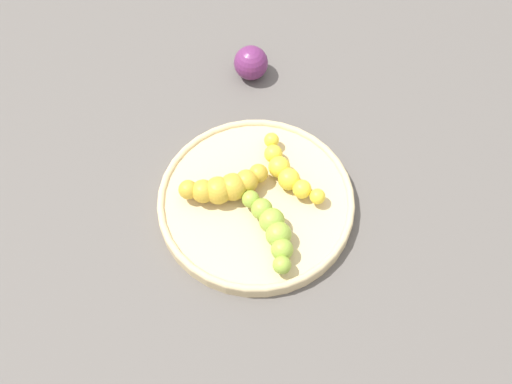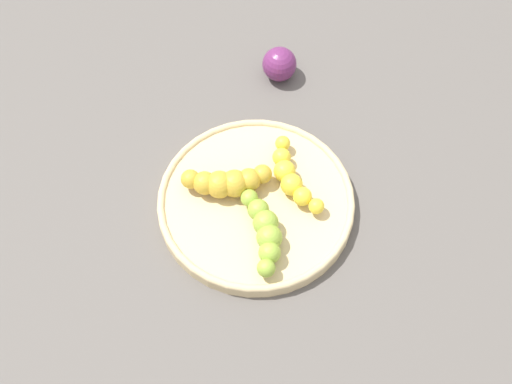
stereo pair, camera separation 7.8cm
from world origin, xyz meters
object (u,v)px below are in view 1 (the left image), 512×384
(fruit_bowl, at_px, (256,202))
(banana_spotted, at_px, (225,187))
(banana_yellow, at_px, (287,171))
(banana_green, at_px, (273,229))
(plum_purple, at_px, (251,63))

(fruit_bowl, relative_size, banana_spotted, 2.18)
(banana_yellow, bearing_deg, banana_spotted, -15.74)
(banana_green, xyz_separation_m, plum_purple, (0.06, 0.28, -0.01))
(plum_purple, bearing_deg, banana_green, -101.49)
(fruit_bowl, xyz_separation_m, plum_purple, (0.06, 0.22, 0.01))
(fruit_bowl, height_order, banana_yellow, banana_yellow)
(fruit_bowl, height_order, banana_spotted, banana_spotted)
(banana_yellow, relative_size, banana_spotted, 1.02)
(banana_yellow, xyz_separation_m, banana_spotted, (-0.09, -0.00, 0.00))
(fruit_bowl, distance_m, banana_yellow, 0.06)
(fruit_bowl, distance_m, banana_green, 0.06)
(banana_green, relative_size, plum_purple, 2.38)
(fruit_bowl, height_order, plum_purple, plum_purple)
(banana_yellow, distance_m, banana_spotted, 0.09)
(fruit_bowl, bearing_deg, plum_purple, 74.64)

